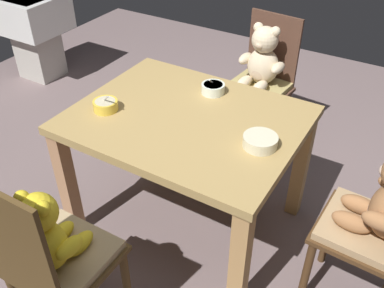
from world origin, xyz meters
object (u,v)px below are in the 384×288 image
(teddy_chair_far_center, at_px, (261,72))
(porridge_bowl_white_far_center, at_px, (212,88))
(teddy_chair_near_front, at_px, (51,249))
(porridge_bowl_yellow_near_left, at_px, (106,105))
(sink_basin, at_px, (33,25))
(porridge_bowl_cream_near_right, at_px, (260,141))
(dining_table, at_px, (187,135))

(teddy_chair_far_center, bearing_deg, porridge_bowl_white_far_center, 2.25)
(teddy_chair_near_front, xyz_separation_m, porridge_bowl_yellow_near_left, (-0.29, 0.68, 0.17))
(teddy_chair_near_front, height_order, sink_basin, teddy_chair_near_front)
(porridge_bowl_yellow_near_left, xyz_separation_m, porridge_bowl_cream_near_right, (0.76, 0.11, -0.00))
(teddy_chair_near_front, bearing_deg, porridge_bowl_cream_near_right, -31.08)
(dining_table, relative_size, porridge_bowl_cream_near_right, 7.14)
(teddy_chair_far_center, distance_m, porridge_bowl_white_far_center, 0.60)
(dining_table, bearing_deg, porridge_bowl_white_far_center, 91.06)
(dining_table, distance_m, porridge_bowl_white_far_center, 0.30)
(dining_table, height_order, porridge_bowl_yellow_near_left, porridge_bowl_yellow_near_left)
(teddy_chair_near_front, bearing_deg, dining_table, -5.69)
(teddy_chair_far_center, height_order, teddy_chair_near_front, teddy_chair_near_front)
(dining_table, distance_m, porridge_bowl_yellow_near_left, 0.42)
(dining_table, distance_m, sink_basin, 2.22)
(dining_table, bearing_deg, teddy_chair_near_front, -95.19)
(teddy_chair_far_center, distance_m, porridge_bowl_cream_near_right, 0.96)
(teddy_chair_far_center, xyz_separation_m, porridge_bowl_yellow_near_left, (-0.40, -0.99, 0.15))
(dining_table, relative_size, porridge_bowl_yellow_near_left, 8.86)
(teddy_chair_far_center, height_order, sink_basin, teddy_chair_far_center)
(dining_table, height_order, sink_basin, sink_basin)
(teddy_chair_near_front, height_order, porridge_bowl_white_far_center, teddy_chair_near_front)
(teddy_chair_far_center, relative_size, sink_basin, 1.27)
(porridge_bowl_white_far_center, xyz_separation_m, porridge_bowl_cream_near_right, (0.40, -0.30, -0.00))
(porridge_bowl_yellow_near_left, distance_m, porridge_bowl_cream_near_right, 0.77)
(porridge_bowl_yellow_near_left, bearing_deg, teddy_chair_far_center, 68.18)
(dining_table, relative_size, teddy_chair_near_front, 1.13)
(porridge_bowl_white_far_center, bearing_deg, teddy_chair_near_front, -93.71)
(porridge_bowl_yellow_near_left, height_order, porridge_bowl_cream_near_right, porridge_bowl_yellow_near_left)
(teddy_chair_near_front, distance_m, porridge_bowl_yellow_near_left, 0.76)
(porridge_bowl_cream_near_right, height_order, sink_basin, porridge_bowl_cream_near_right)
(dining_table, distance_m, porridge_bowl_cream_near_right, 0.42)
(teddy_chair_near_front, distance_m, porridge_bowl_white_far_center, 1.11)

